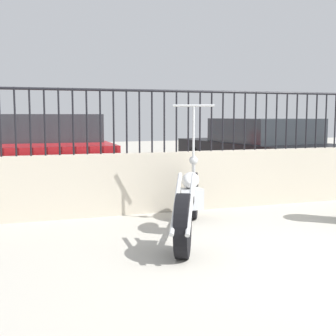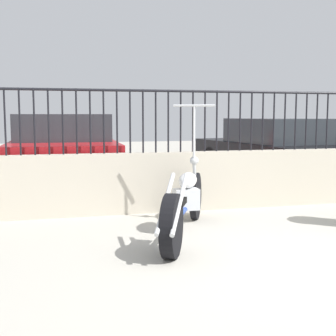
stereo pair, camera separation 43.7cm
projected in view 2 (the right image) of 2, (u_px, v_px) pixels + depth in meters
The scene contains 5 objects.
low_wall at pixel (222, 180), 6.80m from camera, with size 9.69×0.18×0.84m.
fence_railing at pixel (223, 112), 6.69m from camera, with size 9.69×0.04×0.87m.
motorcycle_blue at pixel (184, 204), 5.15m from camera, with size 1.15×2.19×1.50m.
car_red at pixel (63, 151), 8.53m from camera, with size 1.89×4.42×1.37m.
car_black at pixel (276, 149), 9.75m from camera, with size 2.26×4.15×1.28m.
Camera 2 is at (-2.48, -3.49, 1.36)m, focal length 50.00 mm.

